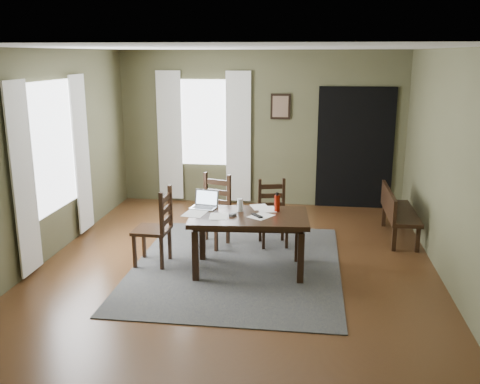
# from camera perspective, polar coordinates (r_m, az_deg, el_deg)

# --- Properties ---
(ground) EXTENTS (5.00, 6.00, 0.01)m
(ground) POSITION_cam_1_polar(r_m,az_deg,el_deg) (6.91, -0.33, -7.91)
(ground) COLOR #492C16
(room_shell) EXTENTS (5.02, 6.02, 2.71)m
(room_shell) POSITION_cam_1_polar(r_m,az_deg,el_deg) (6.44, -0.35, 7.14)
(room_shell) COLOR brown
(room_shell) RESTS_ON ground
(rug) EXTENTS (2.60, 3.20, 0.01)m
(rug) POSITION_cam_1_polar(r_m,az_deg,el_deg) (6.90, -0.33, -7.83)
(rug) COLOR #383838
(rug) RESTS_ON ground
(dining_table) EXTENTS (1.49, 0.96, 0.72)m
(dining_table) POSITION_cam_1_polar(r_m,az_deg,el_deg) (6.53, 0.97, -3.23)
(dining_table) COLOR black
(dining_table) RESTS_ON rug
(chair_end) EXTENTS (0.45, 0.45, 1.00)m
(chair_end) POSITION_cam_1_polar(r_m,az_deg,el_deg) (6.87, -8.97, -3.81)
(chair_end) COLOR black
(chair_end) RESTS_ON rug
(chair_back_left) EXTENTS (0.55, 0.55, 0.99)m
(chair_back_left) POSITION_cam_1_polar(r_m,az_deg,el_deg) (7.49, -2.93, -2.10)
(chair_back_left) COLOR black
(chair_back_left) RESTS_ON rug
(chair_back_right) EXTENTS (0.48, 0.48, 0.91)m
(chair_back_right) POSITION_cam_1_polar(r_m,az_deg,el_deg) (7.53, 3.52, -2.32)
(chair_back_right) COLOR black
(chair_back_right) RESTS_ON rug
(bench) EXTENTS (0.41, 1.29, 0.73)m
(bench) POSITION_cam_1_polar(r_m,az_deg,el_deg) (8.10, 16.33, -1.82)
(bench) COLOR black
(bench) RESTS_ON ground
(laptop) EXTENTS (0.36, 0.30, 0.22)m
(laptop) POSITION_cam_1_polar(r_m,az_deg,el_deg) (6.83, -3.75, -1.19)
(laptop) COLOR #B7B7BC
(laptop) RESTS_ON dining_table
(computer_mouse) EXTENTS (0.08, 0.11, 0.03)m
(computer_mouse) POSITION_cam_1_polar(r_m,az_deg,el_deg) (6.47, -0.78, -2.43)
(computer_mouse) COLOR #3F3F42
(computer_mouse) RESTS_ON dining_table
(tv_remote) EXTENTS (0.16, 0.18, 0.02)m
(tv_remote) POSITION_cam_1_polar(r_m,az_deg,el_deg) (6.46, 1.82, -2.54)
(tv_remote) COLOR black
(tv_remote) RESTS_ON dining_table
(drinking_glass) EXTENTS (0.09, 0.09, 0.16)m
(drinking_glass) POSITION_cam_1_polar(r_m,az_deg,el_deg) (6.65, 0.01, -1.39)
(drinking_glass) COLOR silver
(drinking_glass) RESTS_ON dining_table
(water_bottle) EXTENTS (0.08, 0.08, 0.24)m
(water_bottle) POSITION_cam_1_polar(r_m,az_deg,el_deg) (6.66, 3.98, -1.14)
(water_bottle) COLOR #AC1E0D
(water_bottle) RESTS_ON dining_table
(paper_a) EXTENTS (0.30, 0.37, 0.00)m
(paper_a) POSITION_cam_1_polar(r_m,az_deg,el_deg) (6.60, -4.82, -2.28)
(paper_a) COLOR white
(paper_a) RESTS_ON dining_table
(paper_b) EXTENTS (0.34, 0.36, 0.00)m
(paper_b) POSITION_cam_1_polar(r_m,az_deg,el_deg) (6.47, 2.26, -2.58)
(paper_b) COLOR white
(paper_b) RESTS_ON dining_table
(paper_c) EXTENTS (0.29, 0.33, 0.00)m
(paper_c) POSITION_cam_1_polar(r_m,az_deg,el_deg) (6.85, 2.14, -1.61)
(paper_c) COLOR white
(paper_c) RESTS_ON dining_table
(paper_d) EXTENTS (0.27, 0.32, 0.00)m
(paper_d) POSITION_cam_1_polar(r_m,az_deg,el_deg) (6.76, 2.86, -1.85)
(paper_d) COLOR white
(paper_d) RESTS_ON dining_table
(paper_e) EXTENTS (0.25, 0.31, 0.00)m
(paper_e) POSITION_cam_1_polar(r_m,az_deg,el_deg) (6.46, -2.29, -2.60)
(paper_e) COLOR white
(paper_e) RESTS_ON dining_table
(window_left) EXTENTS (0.01, 1.30, 1.70)m
(window_left) POSITION_cam_1_polar(r_m,az_deg,el_deg) (7.43, -19.43, 4.55)
(window_left) COLOR white
(window_left) RESTS_ON ground
(window_back) EXTENTS (1.00, 0.01, 1.50)m
(window_back) POSITION_cam_1_polar(r_m,az_deg,el_deg) (9.55, -3.87, 7.40)
(window_back) COLOR white
(window_back) RESTS_ON ground
(curtain_left_near) EXTENTS (0.03, 0.48, 2.30)m
(curtain_left_near) POSITION_cam_1_polar(r_m,az_deg,el_deg) (6.75, -22.11, 1.20)
(curtain_left_near) COLOR silver
(curtain_left_near) RESTS_ON ground
(curtain_left_far) EXTENTS (0.03, 0.48, 2.30)m
(curtain_left_far) POSITION_cam_1_polar(r_m,az_deg,el_deg) (8.18, -16.54, 3.86)
(curtain_left_far) COLOR silver
(curtain_left_far) RESTS_ON ground
(curtain_back_left) EXTENTS (0.44, 0.03, 2.30)m
(curtain_back_left) POSITION_cam_1_polar(r_m,az_deg,el_deg) (9.70, -7.50, 5.92)
(curtain_back_left) COLOR silver
(curtain_back_left) RESTS_ON ground
(curtain_back_right) EXTENTS (0.44, 0.03, 2.30)m
(curtain_back_right) POSITION_cam_1_polar(r_m,az_deg,el_deg) (9.46, -0.18, 5.83)
(curtain_back_right) COLOR silver
(curtain_back_right) RESTS_ON ground
(framed_picture) EXTENTS (0.34, 0.03, 0.44)m
(framed_picture) POSITION_cam_1_polar(r_m,az_deg,el_deg) (9.35, 4.34, 9.08)
(framed_picture) COLOR black
(framed_picture) RESTS_ON ground
(doorway_back) EXTENTS (1.30, 0.03, 2.10)m
(doorway_back) POSITION_cam_1_polar(r_m,az_deg,el_deg) (9.46, 12.17, 4.58)
(doorway_back) COLOR black
(doorway_back) RESTS_ON ground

